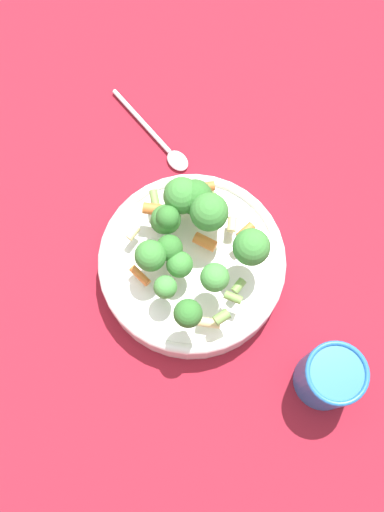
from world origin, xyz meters
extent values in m
plane|color=maroon|center=(0.00, 0.00, 0.00)|extent=(3.00, 3.00, 0.00)
cylinder|color=white|center=(0.00, 0.00, 0.02)|extent=(0.24, 0.24, 0.04)
torus|color=white|center=(0.00, 0.00, 0.04)|extent=(0.24, 0.24, 0.01)
cylinder|color=#8CB766|center=(0.04, -0.04, 0.06)|extent=(0.01, 0.01, 0.01)
sphere|color=#33722D|center=(0.04, -0.04, 0.08)|extent=(0.03, 0.03, 0.03)
cylinder|color=#8CB766|center=(0.00, -0.07, 0.07)|extent=(0.02, 0.02, 0.02)
sphere|color=#33722D|center=(0.00, -0.07, 0.09)|extent=(0.05, 0.05, 0.05)
cylinder|color=#8CB766|center=(0.01, 0.02, 0.06)|extent=(0.01, 0.01, 0.02)
sphere|color=#3D8438|center=(0.01, 0.02, 0.08)|extent=(0.03, 0.03, 0.03)
cylinder|color=#8CB766|center=(0.05, 0.01, 0.07)|extent=(0.01, 0.01, 0.01)
sphere|color=#3D8438|center=(0.05, 0.01, 0.10)|extent=(0.04, 0.04, 0.04)
cylinder|color=#8CB766|center=(0.03, -0.04, 0.08)|extent=(0.01, 0.01, 0.01)
sphere|color=#33722D|center=(0.03, -0.04, 0.10)|extent=(0.03, 0.03, 0.03)
cylinder|color=#8CB766|center=(0.00, 0.08, 0.08)|extent=(0.01, 0.01, 0.02)
sphere|color=#33722D|center=(0.00, 0.08, 0.11)|extent=(0.03, 0.03, 0.03)
cylinder|color=#8CB766|center=(-0.07, 0.00, 0.08)|extent=(0.02, 0.02, 0.02)
sphere|color=#3D8438|center=(-0.07, 0.00, 0.11)|extent=(0.05, 0.05, 0.05)
cylinder|color=#8CB766|center=(-0.03, 0.04, 0.08)|extent=(0.01, 0.01, 0.01)
sphere|color=#479342|center=(-0.03, 0.04, 0.10)|extent=(0.04, 0.04, 0.04)
cylinder|color=#8CB766|center=(0.02, -0.07, 0.07)|extent=(0.02, 0.02, 0.02)
sphere|color=#3D8438|center=(0.02, -0.07, 0.10)|extent=(0.05, 0.05, 0.05)
cylinder|color=#8CB766|center=(0.03, 0.00, 0.07)|extent=(0.01, 0.01, 0.01)
sphere|color=#33722D|center=(0.03, 0.00, 0.09)|extent=(0.03, 0.03, 0.03)
cylinder|color=#8CB766|center=(0.03, 0.05, 0.07)|extent=(0.01, 0.01, 0.01)
sphere|color=#479342|center=(0.03, 0.05, 0.09)|extent=(0.03, 0.03, 0.03)
cylinder|color=#8CB766|center=(0.03, -0.04, 0.06)|extent=(0.01, 0.01, 0.02)
sphere|color=#3D8438|center=(0.03, -0.04, 0.09)|extent=(0.04, 0.04, 0.04)
cylinder|color=#8CB766|center=(-0.02, -0.04, 0.08)|extent=(0.02, 0.02, 0.02)
sphere|color=#3D8438|center=(-0.02, -0.04, 0.11)|extent=(0.05, 0.05, 0.05)
cylinder|color=#729E4C|center=(-0.04, 0.08, 0.08)|extent=(0.02, 0.02, 0.01)
cylinder|color=beige|center=(0.08, -0.03, 0.07)|extent=(0.02, 0.02, 0.01)
cylinder|color=beige|center=(-0.05, -0.04, 0.06)|extent=(0.01, 0.02, 0.01)
cylinder|color=orange|center=(0.05, -0.05, 0.08)|extent=(0.03, 0.02, 0.01)
cylinder|color=beige|center=(0.02, 0.00, 0.06)|extent=(0.01, 0.02, 0.01)
cylinder|color=#729E4C|center=(-0.02, -0.05, 0.08)|extent=(0.02, 0.02, 0.01)
cylinder|color=#729E4C|center=(-0.03, -0.06, 0.08)|extent=(0.01, 0.03, 0.01)
cylinder|color=orange|center=(-0.07, -0.03, 0.08)|extent=(0.02, 0.03, 0.01)
cylinder|color=#729E4C|center=(-0.06, 0.04, 0.07)|extent=(0.02, 0.02, 0.01)
cylinder|color=#729E4C|center=(-0.05, 0.06, 0.08)|extent=(0.02, 0.02, 0.01)
cylinder|color=orange|center=(-0.01, -0.09, 0.08)|extent=(0.02, 0.02, 0.01)
cylinder|color=orange|center=(-0.02, -0.02, 0.06)|extent=(0.03, 0.03, 0.01)
cylinder|color=beige|center=(-0.03, 0.08, 0.06)|extent=(0.03, 0.01, 0.01)
cylinder|color=orange|center=(0.06, 0.03, 0.06)|extent=(0.03, 0.03, 0.01)
cylinder|color=#729E4C|center=(0.05, -0.07, 0.07)|extent=(0.02, 0.02, 0.01)
cylinder|color=#729E4C|center=(-0.02, -0.09, 0.06)|extent=(0.02, 0.02, 0.01)
cylinder|color=#2366B2|center=(-0.18, 0.14, 0.04)|extent=(0.08, 0.08, 0.09)
torus|color=#2366B2|center=(-0.18, 0.14, 0.09)|extent=(0.08, 0.08, 0.01)
cylinder|color=silver|center=(0.09, -0.22, 0.01)|extent=(0.09, 0.10, 0.01)
ellipsoid|color=silver|center=(0.03, -0.16, 0.01)|extent=(0.04, 0.04, 0.01)
camera|label=1|loc=(-0.01, 0.23, 0.78)|focal=42.00mm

